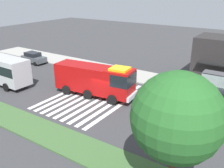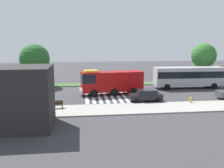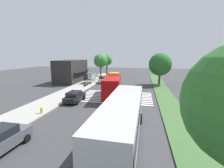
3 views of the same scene
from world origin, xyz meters
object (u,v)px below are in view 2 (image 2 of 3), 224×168
Objects in this scene: bus_stop_shelter at (20,94)px; median_tree_west at (35,59)px; parked_car_east at (15,99)px; transit_bus at (188,76)px; bench_near_shelter at (56,104)px; median_tree_far_west at (204,56)px; fire_hydrant at (190,100)px; parked_car_mid at (146,95)px; fire_truck at (110,81)px.

bus_stop_shelter is 16.48m from median_tree_west.
parked_car_east is 3.00m from bus_stop_shelter.
bench_near_shelter is (20.91, 11.04, -1.52)m from transit_bus.
median_tree_far_west reaches higher than median_tree_west.
median_tree_far_west is 1.01× the size of median_tree_west.
transit_bus reaches higher than parked_car_east.
parked_car_east reaches higher than fire_hydrant.
parked_car_mid is 2.70× the size of bench_near_shelter.
median_tree_west is at bearing -35.20° from fire_hydrant.
parked_car_mid is 5.69m from fire_hydrant.
fire_truck is 1.31× the size of median_tree_west.
fire_hydrant is at bearing -110.90° from transit_bus.
bus_stop_shelter is 2.19× the size of bench_near_shelter.
fire_truck is 10.47m from bench_near_shelter.
bench_near_shelter is (11.41, 2.54, -0.24)m from parked_car_mid.
median_tree_far_west reaches higher than bus_stop_shelter.
bus_stop_shelter is 0.48× the size of median_tree_far_west.
parked_car_mid is at bearing 123.92° from fire_truck.
median_tree_far_west is (-30.05, -16.19, 3.26)m from bus_stop_shelter.
parked_car_east is at bearing 23.57° from median_tree_far_west.
parked_car_east is at bearing -1.48° from parked_car_mid.
transit_bus is 3.29× the size of bus_stop_shelter.
bus_stop_shelter is at bearing 27.18° from fire_truck.
median_tree_far_west is (-26.05, -16.21, 4.55)m from bench_near_shelter.
median_tree_far_west is at bearing -120.97° from fire_hydrant.
transit_bus reaches higher than bus_stop_shelter.
bench_near_shelter is at bearing 2.86° from fire_hydrant.
parked_car_east is (12.43, 4.96, -1.15)m from fire_truck.
fire_truck is at bearing -133.65° from bench_near_shelter.
median_tree_far_west is 31.02m from median_tree_west.
fire_truck is at bearing -50.89° from parked_car_mid.
median_tree_far_west is at bearing -138.43° from parked_car_mid.
parked_car_east is (16.69, -0.00, 0.04)m from parked_car_mid.
parked_car_east is 2.74× the size of bench_near_shelter.
median_tree_west is (-0.30, -13.67, 3.94)m from parked_car_east.
transit_bus reaches higher than parked_car_mid.
median_tree_far_west reaches higher than bench_near_shelter.
parked_car_east is 6.26× the size of fire_hydrant.
transit_bus is (-26.18, -8.49, 1.24)m from parked_car_east.
parked_car_east is at bearing 15.09° from fire_truck.
bus_stop_shelter is 20.89m from fire_hydrant.
fire_hydrant is (-9.67, 6.66, -1.53)m from fire_truck.
parked_car_east is 1.25× the size of bus_stop_shelter.
transit_bus reaches higher than bench_near_shelter.
fire_truck is at bearing -161.66° from parked_car_east.
fire_hydrant is (-21.80, 15.37, -4.33)m from median_tree_west.
median_tree_west is at bearing -41.32° from parked_car_mid.
median_tree_far_west reaches higher than transit_bus.
median_tree_west is (25.88, -5.18, 2.71)m from transit_bus.
bus_stop_shelter is (11.16, 7.48, -0.14)m from fire_truck.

